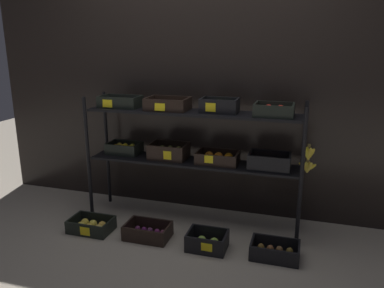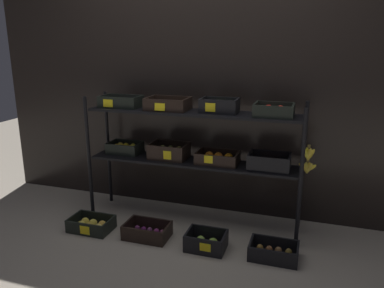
% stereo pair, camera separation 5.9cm
% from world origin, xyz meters
% --- Properties ---
extents(ground_plane, '(10.00, 10.00, 0.00)m').
position_xyz_m(ground_plane, '(0.00, 0.00, 0.00)').
color(ground_plane, gray).
extents(storefront_wall, '(4.26, 0.12, 2.08)m').
position_xyz_m(storefront_wall, '(0.00, 0.37, 1.04)').
color(storefront_wall, black).
rests_on(storefront_wall, ground_plane).
extents(display_rack, '(2.00, 0.38, 1.14)m').
position_xyz_m(display_rack, '(0.02, 0.01, 0.79)').
color(display_rack, black).
rests_on(display_rack, ground_plane).
extents(crate_ground_apple_gold, '(0.37, 0.25, 0.11)m').
position_xyz_m(crate_ground_apple_gold, '(-0.78, -0.44, 0.05)').
color(crate_ground_apple_gold, black).
rests_on(crate_ground_apple_gold, ground_plane).
extents(crate_ground_plum, '(0.37, 0.24, 0.13)m').
position_xyz_m(crate_ground_plum, '(-0.26, -0.41, 0.04)').
color(crate_ground_plum, black).
rests_on(crate_ground_plum, ground_plane).
extents(crate_ground_apple_green, '(0.31, 0.24, 0.14)m').
position_xyz_m(crate_ground_apple_green, '(0.26, -0.43, 0.05)').
color(crate_ground_apple_green, black).
rests_on(crate_ground_apple_green, ground_plane).
extents(crate_ground_kiwi, '(0.37, 0.23, 0.12)m').
position_xyz_m(crate_ground_kiwi, '(0.78, -0.41, 0.05)').
color(crate_ground_kiwi, black).
rests_on(crate_ground_kiwi, ground_plane).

